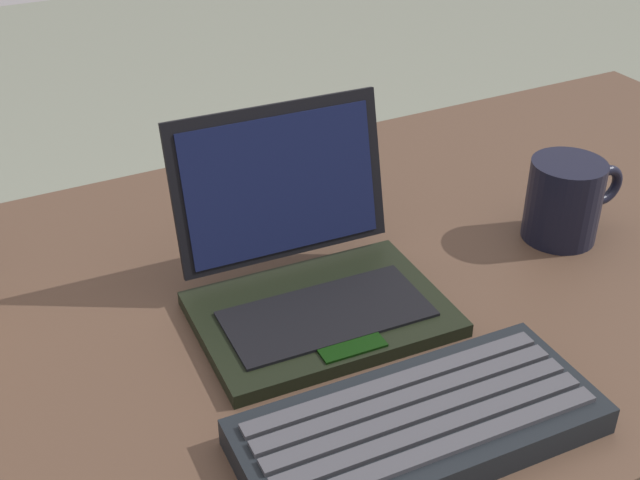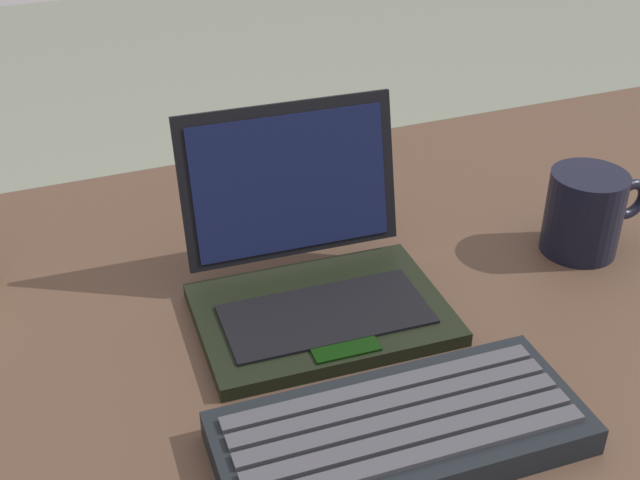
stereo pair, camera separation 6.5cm
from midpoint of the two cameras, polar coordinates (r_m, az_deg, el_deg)
desk at (r=0.88m, az=-1.74°, el=-7.76°), size 1.64×0.69×0.73m
laptop_front at (r=0.82m, az=1.73°, el=-2.40°), size 0.25×0.22×0.18m
external_keyboard at (r=0.69m, az=8.39°, el=-13.14°), size 0.31×0.14×0.03m
coffee_mug at (r=0.95m, az=19.83°, el=1.77°), size 0.13×0.08×0.09m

